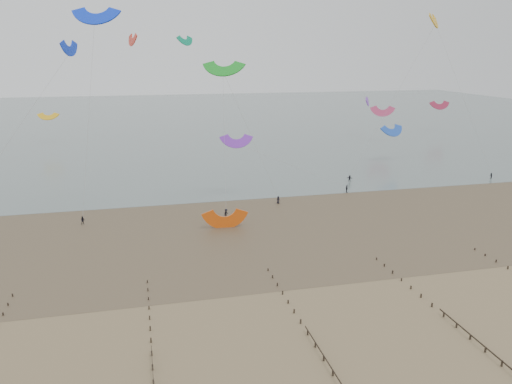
{
  "coord_description": "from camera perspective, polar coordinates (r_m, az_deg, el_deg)",
  "views": [
    {
      "loc": [
        -13.89,
        -55.56,
        32.03
      ],
      "look_at": [
        5.9,
        28.0,
        8.0
      ],
      "focal_mm": 35.0,
      "sensor_mm": 36.0,
      "label": 1
    }
  ],
  "objects": [
    {
      "name": "kites_airborne",
      "position": [
        144.75,
        -10.02,
        10.68
      ],
      "size": [
        244.8,
        101.56,
        36.75
      ],
      "color": "maroon",
      "rests_on": "ground"
    },
    {
      "name": "kitesurfers",
      "position": [
        112.7,
        2.47,
        -0.44
      ],
      "size": [
        145.25,
        22.68,
        1.85
      ],
      "color": "black",
      "rests_on": "ground"
    },
    {
      "name": "grounded_kite",
      "position": [
        95.09,
        -3.55,
        -4.08
      ],
      "size": [
        7.58,
        6.07,
        4.0
      ],
      "primitive_type": null,
      "rotation": [
        1.54,
        0.0,
        -0.06
      ],
      "color": "#E3510E",
      "rests_on": "ground"
    },
    {
      "name": "sea_and_shore",
      "position": [
        95.99,
        -6.71,
        -3.96
      ],
      "size": [
        500.0,
        665.0,
        0.03
      ],
      "color": "#475654",
      "rests_on": "ground"
    },
    {
      "name": "ground",
      "position": [
        65.62,
        0.64,
        -13.59
      ],
      "size": [
        500.0,
        500.0,
        0.0
      ],
      "primitive_type": "plane",
      "color": "brown",
      "rests_on": "ground"
    }
  ]
}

